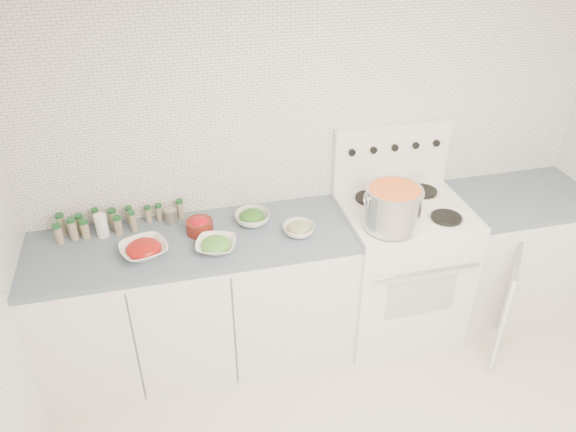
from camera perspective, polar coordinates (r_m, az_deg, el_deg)
The scene contains 13 objects.
room_walls at distance 2.09m, azimuth 14.85°, elevation -2.74°, with size 3.54×3.04×2.52m.
counter_left at distance 3.50m, azimuth -9.12°, elevation -8.52°, with size 1.85×0.62×0.90m.
stove at distance 3.74m, azimuth 11.15°, elevation -4.85°, with size 0.76×0.70×1.36m.
counter_right at distance 4.14m, azimuth 21.57°, elevation -3.48°, with size 0.89×0.94×0.90m.
stock_pot at distance 3.21m, azimuth 10.60°, elevation 1.01°, with size 0.34×0.32×0.24m.
bowl_tomato at distance 3.15m, azimuth -14.45°, elevation -3.27°, with size 0.31×0.31×0.08m.
bowl_snowpea at distance 3.12m, azimuth -7.34°, elevation -2.92°, with size 0.27×0.27×0.07m.
bowl_broccoli at distance 3.32m, azimuth -3.63°, elevation -0.13°, with size 0.24×0.24×0.08m.
bowl_zucchini at distance 3.22m, azimuth 1.11°, elevation -1.32°, with size 0.22×0.22×0.07m.
bowl_pepper at distance 3.26m, azimuth -8.98°, elevation -0.96°, with size 0.16×0.16×0.10m.
salt_canister at distance 3.36m, azimuth -18.40°, elevation -0.92°, with size 0.07×0.07×0.14m, color white.
tin_can at distance 3.38m, azimuth -11.77°, elevation -0.03°, with size 0.07×0.07×0.09m, color gray.
spice_cluster at distance 3.40m, azimuth -18.03°, elevation -0.56°, with size 0.73×0.15×0.14m.
Camera 1 is at (-0.91, -1.47, 2.72)m, focal length 35.00 mm.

